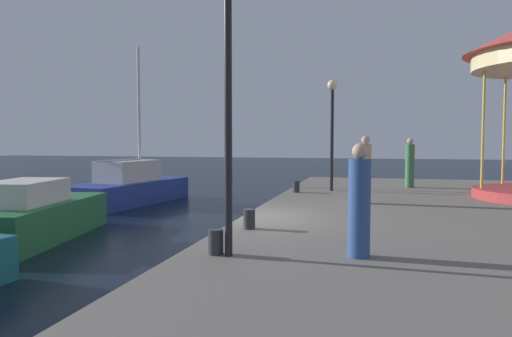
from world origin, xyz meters
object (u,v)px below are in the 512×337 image
(motorboat_green, at_px, (32,216))
(person_mid_promenade, at_px, (410,164))
(lamp_post_mid_promenade, at_px, (332,114))
(bollard_center, at_px, (216,242))
(person_near_carousel, at_px, (359,204))
(bollard_south, at_px, (249,219))
(lamp_post_near_edge, at_px, (228,57))
(bollard_north, at_px, (296,187))
(sailboat_blue, at_px, (129,187))
(person_by_the_water, at_px, (365,172))

(motorboat_green, bearing_deg, person_mid_promenade, 40.23)
(motorboat_green, distance_m, lamp_post_mid_promenade, 10.16)
(motorboat_green, xyz_separation_m, bollard_center, (6.26, -3.43, 0.38))
(person_near_carousel, bearing_deg, bollard_south, 140.83)
(lamp_post_near_edge, relative_size, lamp_post_mid_promenade, 1.14)
(bollard_south, xyz_separation_m, person_near_carousel, (2.24, -1.82, 0.62))
(bollard_north, xyz_separation_m, bollard_south, (0.15, -6.92, 0.00))
(bollard_north, xyz_separation_m, person_near_carousel, (2.38, -8.74, 0.62))
(motorboat_green, bearing_deg, bollard_south, -11.08)
(sailboat_blue, relative_size, person_by_the_water, 3.36)
(motorboat_green, xyz_separation_m, person_by_the_water, (8.44, 3.34, 1.09))
(lamp_post_near_edge, bearing_deg, person_near_carousel, 12.10)
(bollard_south, xyz_separation_m, person_by_the_water, (2.22, 4.56, 0.71))
(lamp_post_mid_promenade, height_order, bollard_south, lamp_post_mid_promenade)
(lamp_post_near_edge, bearing_deg, bollard_center, 171.51)
(lamp_post_near_edge, height_order, person_near_carousel, lamp_post_near_edge)
(bollard_north, bearing_deg, person_near_carousel, -74.75)
(bollard_center, distance_m, person_mid_promenade, 12.53)
(motorboat_green, distance_m, person_mid_promenade, 13.20)
(lamp_post_near_edge, relative_size, bollard_south, 11.31)
(motorboat_green, bearing_deg, lamp_post_near_edge, -28.11)
(motorboat_green, xyz_separation_m, bollard_north, (6.07, 5.70, 0.38))
(sailboat_blue, xyz_separation_m, lamp_post_mid_promenade, (8.33, -0.48, 2.86))
(motorboat_green, bearing_deg, bollard_center, -28.72)
(person_mid_promenade, xyz_separation_m, person_by_the_water, (-1.60, -5.16, 0.02))
(sailboat_blue, xyz_separation_m, motorboat_green, (1.11, -7.01, -0.06))
(sailboat_blue, height_order, lamp_post_near_edge, sailboat_blue)
(sailboat_blue, xyz_separation_m, person_near_carousel, (9.57, -10.05, 0.94))
(bollard_center, xyz_separation_m, person_near_carousel, (2.19, 0.39, 0.62))
(sailboat_blue, distance_m, lamp_post_mid_promenade, 8.82)
(sailboat_blue, height_order, person_near_carousel, sailboat_blue)
(motorboat_green, height_order, bollard_center, motorboat_green)
(motorboat_green, bearing_deg, sailboat_blue, 99.00)
(motorboat_green, bearing_deg, lamp_post_mid_promenade, 42.13)
(bollard_south, xyz_separation_m, bollard_center, (0.04, -2.21, 0.00))
(person_by_the_water, bearing_deg, person_mid_promenade, 72.78)
(bollard_south, relative_size, person_mid_promenade, 0.21)
(sailboat_blue, height_order, person_by_the_water, sailboat_blue)
(lamp_post_mid_promenade, xyz_separation_m, bollard_south, (-1.00, -7.75, -2.54))
(person_mid_promenade, bearing_deg, motorboat_green, -139.77)
(lamp_post_mid_promenade, relative_size, bollard_south, 9.91)
(lamp_post_near_edge, height_order, person_mid_promenade, lamp_post_near_edge)
(bollard_center, relative_size, person_mid_promenade, 0.21)
(bollard_center, bearing_deg, lamp_post_mid_promenade, 84.50)
(lamp_post_near_edge, relative_size, person_by_the_water, 2.33)
(lamp_post_near_edge, xyz_separation_m, bollard_center, (-0.22, 0.03, -2.87))
(motorboat_green, bearing_deg, person_near_carousel, -19.78)
(sailboat_blue, relative_size, bollard_north, 16.32)
(lamp_post_near_edge, relative_size, bollard_north, 11.31)
(motorboat_green, bearing_deg, bollard_north, 43.21)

